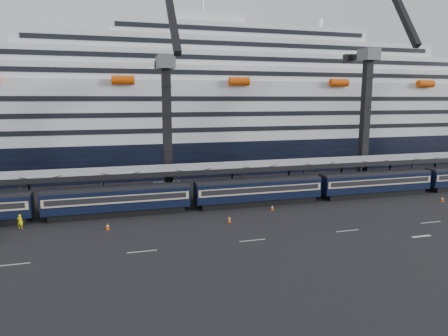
{
  "coord_description": "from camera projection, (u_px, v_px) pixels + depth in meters",
  "views": [
    {
      "loc": [
        -28.49,
        -43.64,
        15.43
      ],
      "look_at": [
        -13.29,
        10.0,
        5.77
      ],
      "focal_mm": 32.0,
      "sensor_mm": 36.0,
      "label": 1
    }
  ],
  "objects": [
    {
      "name": "lane_markings",
      "position": [
        426.0,
        226.0,
        48.88
      ],
      "size": [
        111.0,
        4.27,
        0.02
      ],
      "color": "beige",
      "rests_on": "ground"
    },
    {
      "name": "worker",
      "position": [
        20.0,
        221.0,
        47.99
      ],
      "size": [
        0.72,
        0.56,
        1.77
      ],
      "primitive_type": "imported",
      "rotation": [
        0.0,
        0.0,
        2.92
      ],
      "color": "#FEF50D",
      "rests_on": "ground"
    },
    {
      "name": "traffic_cone_d",
      "position": [
        272.0,
        207.0,
        56.15
      ],
      "size": [
        0.39,
        0.39,
        0.78
      ],
      "color": "#E74B07",
      "rests_on": "ground"
    },
    {
      "name": "crane_dark_mid",
      "position": [
        367.0,
        111.0,
        70.07
      ],
      "size": [
        4.5,
        18.24,
        39.64
      ],
      "color": "#52565B",
      "rests_on": "ground"
    },
    {
      "name": "canopy",
      "position": [
        297.0,
        163.0,
        64.03
      ],
      "size": [
        130.0,
        6.25,
        5.53
      ],
      "color": "gray",
      "rests_on": "ground"
    },
    {
      "name": "traffic_cone_e",
      "position": [
        442.0,
        199.0,
        60.69
      ],
      "size": [
        0.43,
        0.43,
        0.86
      ],
      "color": "#E74B07",
      "rests_on": "ground"
    },
    {
      "name": "ground",
      "position": [
        344.0,
        220.0,
        51.65
      ],
      "size": [
        260.0,
        260.0,
        0.0
      ],
      "primitive_type": "plane",
      "color": "black",
      "rests_on": "ground"
    },
    {
      "name": "train",
      "position": [
        280.0,
        189.0,
        59.51
      ],
      "size": [
        133.05,
        3.0,
        4.05
      ],
      "color": "black",
      "rests_on": "ground"
    },
    {
      "name": "traffic_cone_b",
      "position": [
        107.0,
        226.0,
        47.66
      ],
      "size": [
        0.44,
        0.44,
        0.87
      ],
      "color": "#E74B07",
      "rests_on": "ground"
    },
    {
      "name": "traffic_cone_c",
      "position": [
        229.0,
        219.0,
        50.61
      ],
      "size": [
        0.42,
        0.42,
        0.85
      ],
      "color": "#E74B07",
      "rests_on": "ground"
    },
    {
      "name": "crane_dark_near",
      "position": [
        167.0,
        122.0,
        61.87
      ],
      "size": [
        4.5,
        17.75,
        35.08
      ],
      "color": "#52565B",
      "rests_on": "ground"
    },
    {
      "name": "cruise_ship",
      "position": [
        232.0,
        112.0,
        92.85
      ],
      "size": [
        214.09,
        28.84,
        34.0
      ],
      "color": "black",
      "rests_on": "ground"
    }
  ]
}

